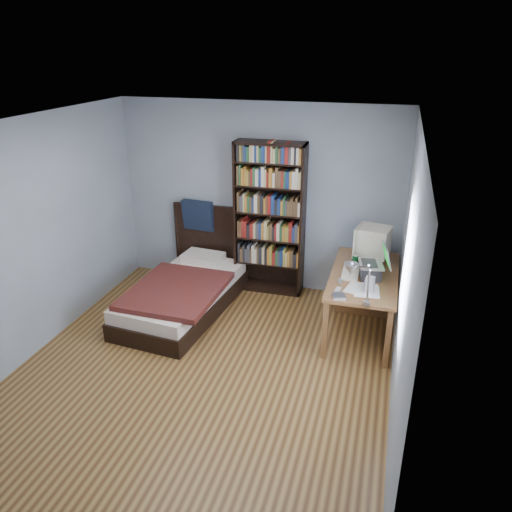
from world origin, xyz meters
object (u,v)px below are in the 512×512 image
at_px(laptop, 372,268).
at_px(bookshelf, 269,219).
at_px(keyboard, 351,272).
at_px(soda_can, 355,261).
at_px(desk_lamp, 354,273).
at_px(bed, 185,289).
at_px(speaker, 370,285).
at_px(desk, 365,284).
at_px(crt_monitor, 372,242).

xyz_separation_m(laptop, bookshelf, (-1.39, 0.81, 0.18)).
height_order(keyboard, bookshelf, bookshelf).
height_order(keyboard, soda_can, soda_can).
height_order(desk_lamp, bed, desk_lamp).
distance_m(keyboard, bed, 2.11).
xyz_separation_m(keyboard, speaker, (0.24, -0.44, 0.07)).
bearing_deg(desk, crt_monitor, 11.62).
bearing_deg(laptop, keyboard, 165.73).
distance_m(crt_monitor, speaker, 0.89).
relative_size(crt_monitor, laptop, 1.07).
relative_size(keyboard, speaker, 2.60).
distance_m(desk, desk_lamp, 1.76).
bearing_deg(desk, keyboard, -110.27).
bearing_deg(keyboard, soda_can, 81.09).
bearing_deg(laptop, soda_can, 127.70).
distance_m(keyboard, speaker, 0.51).
bearing_deg(soda_can, bookshelf, 155.49).
distance_m(keyboard, bookshelf, 1.40).
distance_m(speaker, bed, 2.39).
relative_size(speaker, bed, 0.08).
bearing_deg(speaker, desk, 102.52).
xyz_separation_m(laptop, desk_lamp, (-0.13, -1.06, 0.41)).
xyz_separation_m(desk, desk_lamp, (-0.05, -1.54, 0.84)).
bearing_deg(bookshelf, keyboard, -32.98).
distance_m(desk, keyboard, 0.56).
height_order(desk_lamp, keyboard, desk_lamp).
distance_m(desk, bed, 2.26).
bearing_deg(bed, soda_can, 7.16).
height_order(laptop, bed, bed).
xyz_separation_m(desk_lamp, speaker, (0.13, 0.68, -0.43)).
bearing_deg(desk, bed, -167.93).
distance_m(desk_lamp, soda_can, 1.41).
bearing_deg(laptop, speaker, -90.08).
height_order(laptop, soda_can, laptop).
height_order(speaker, bookshelf, bookshelf).
height_order(desk_lamp, soda_can, desk_lamp).
bearing_deg(desk, soda_can, -120.91).
distance_m(crt_monitor, soda_can, 0.33).
distance_m(bookshelf, bed, 1.42).
bearing_deg(desk_lamp, bookshelf, 124.01).
relative_size(crt_monitor, speaker, 2.46).
relative_size(desk, bookshelf, 0.73).
height_order(desk, bookshelf, bookshelf).
height_order(speaker, bed, bed).
height_order(desk, keyboard, keyboard).
height_order(speaker, soda_can, speaker).
distance_m(laptop, keyboard, 0.26).
relative_size(desk, crt_monitor, 3.40).
height_order(desk, desk_lamp, desk_lamp).
bearing_deg(laptop, desk, 99.80).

